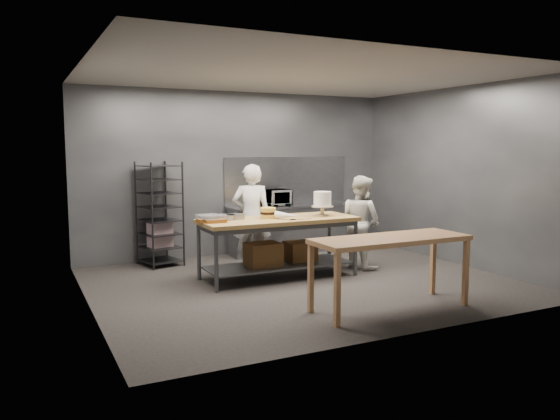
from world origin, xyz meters
The scene contains 16 objects.
ground centered at (0.00, 0.00, 0.00)m, with size 6.00×6.00×0.00m, color black.
back_wall centered at (0.00, 2.50, 1.50)m, with size 6.00×0.04×3.00m, color #4C4F54.
work_table centered at (-0.19, 0.42, 0.57)m, with size 2.40×0.90×0.92m.
near_counter centered at (0.33, -1.64, 0.81)m, with size 2.00×0.70×0.90m.
back_counter centered at (1.00, 2.18, 0.45)m, with size 2.60×0.60×0.90m.
splashback_panel centered at (1.00, 2.48, 1.35)m, with size 2.60×0.02×0.90m, color slate.
speed_rack centered at (-1.60, 2.10, 0.86)m, with size 0.73×0.77×1.75m.
chef_behind centered at (-0.32, 1.15, 0.86)m, with size 0.63×0.41×1.72m, color white.
chef_right centered at (1.35, 0.47, 0.76)m, with size 0.74×0.58×1.53m, color silver.
microwave centered at (0.60, 2.18, 1.05)m, with size 0.54×0.37×0.30m, color black.
frosted_cake_stand centered at (0.54, 0.36, 1.16)m, with size 0.34×0.34×0.38m.
layer_cake centered at (-0.34, 0.48, 1.00)m, with size 0.23×0.23×0.16m.
cake_pans centered at (-1.02, 0.58, 0.96)m, with size 0.71×0.32×0.07m.
piping_bag centered at (-0.14, 0.21, 0.98)m, with size 0.12×0.12×0.38m, color white.
offset_spatula centered at (-0.02, 0.12, 0.93)m, with size 0.36×0.02×0.02m.
pastry_clamshells centered at (-1.26, 0.42, 0.98)m, with size 0.38×0.32×0.11m.
Camera 1 is at (-3.78, -6.96, 2.00)m, focal length 35.00 mm.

